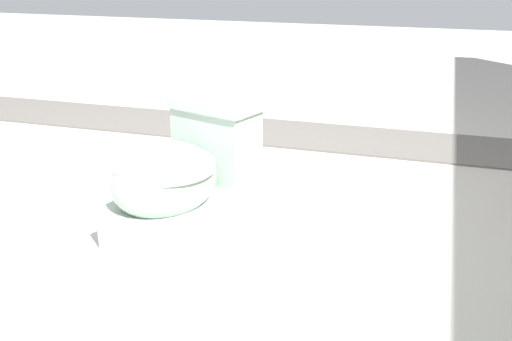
{
  "coord_description": "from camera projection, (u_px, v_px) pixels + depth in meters",
  "views": [
    {
      "loc": [
        2.24,
        1.04,
        1.07
      ],
      "look_at": [
        0.25,
        0.41,
        0.3
      ],
      "focal_mm": 42.0,
      "sensor_mm": 36.0,
      "label": 1
    }
  ],
  "objects": [
    {
      "name": "toilet",
      "position": [
        182.0,
        182.0,
        2.34
      ],
      "size": [
        0.71,
        0.55,
        0.52
      ],
      "rotation": [
        0.0,
        0.0,
        -0.32
      ],
      "color": "#B2C6B7",
      "rests_on": "ground"
    },
    {
      "name": "gravel_strip",
      "position": [
        342.0,
        138.0,
        3.6
      ],
      "size": [
        0.56,
        8.0,
        0.01
      ],
      "primitive_type": "cube",
      "color": "#605B56",
      "rests_on": "ground"
    },
    {
      "name": "ground_plane",
      "position": [
        185.0,
        206.0,
        2.67
      ],
      "size": [
        14.0,
        14.0,
        0.0
      ],
      "primitive_type": "plane",
      "color": "#B7B2A8"
    }
  ]
}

